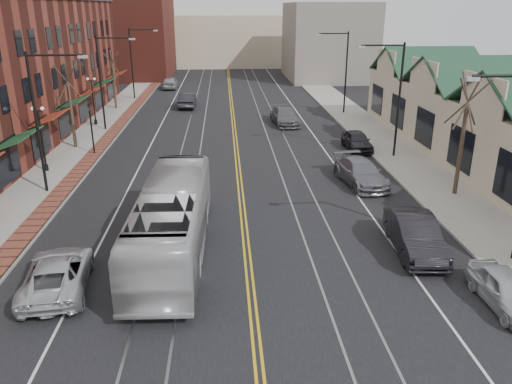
{
  "coord_description": "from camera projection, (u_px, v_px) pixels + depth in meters",
  "views": [
    {
      "loc": [
        -0.9,
        -12.55,
        10.41
      ],
      "look_at": [
        0.57,
        9.99,
        2.0
      ],
      "focal_mm": 35.0,
      "sensor_mm": 36.0,
      "label": 1
    }
  ],
  "objects": [
    {
      "name": "ground",
      "position": [
        259.0,
        365.0,
        15.42
      ],
      "size": [
        160.0,
        160.0,
        0.0
      ],
      "primitive_type": "plane",
      "color": "black",
      "rests_on": "ground"
    },
    {
      "name": "sidewalk_left",
      "position": [
        59.0,
        171.0,
        33.37
      ],
      "size": [
        4.0,
        120.0,
        0.15
      ],
      "primitive_type": "cube",
      "color": "gray",
      "rests_on": "ground"
    },
    {
      "name": "sidewalk_right",
      "position": [
        410.0,
        164.0,
        34.84
      ],
      "size": [
        4.0,
        120.0,
        0.15
      ],
      "primitive_type": "cube",
      "color": "gray",
      "rests_on": "ground"
    },
    {
      "name": "building_right",
      "position": [
        498.0,
        132.0,
        34.43
      ],
      "size": [
        8.0,
        36.0,
        4.6
      ],
      "primitive_type": "cube",
      "color": "#BCAF91",
      "rests_on": "ground"
    },
    {
      "name": "backdrop_left",
      "position": [
        125.0,
        30.0,
        77.47
      ],
      "size": [
        14.0,
        18.0,
        14.0
      ],
      "primitive_type": "cube",
      "color": "maroon",
      "rests_on": "ground"
    },
    {
      "name": "backdrop_mid",
      "position": [
        227.0,
        40.0,
        93.35
      ],
      "size": [
        22.0,
        14.0,
        9.0
      ],
      "primitive_type": "cube",
      "color": "#BCAF91",
      "rests_on": "ground"
    },
    {
      "name": "backdrop_right",
      "position": [
        328.0,
        41.0,
        75.21
      ],
      "size": [
        12.0,
        16.0,
        11.0
      ],
      "primitive_type": "cube",
      "color": "slate",
      "rests_on": "ground"
    },
    {
      "name": "streetlight_l_1",
      "position": [
        43.0,
        109.0,
        27.96
      ],
      "size": [
        3.33,
        0.25,
        8.0
      ],
      "color": "black",
      "rests_on": "sidewalk_left"
    },
    {
      "name": "streetlight_l_2",
      "position": [
        105.0,
        73.0,
        42.92
      ],
      "size": [
        3.33,
        0.25,
        8.0
      ],
      "color": "black",
      "rests_on": "sidewalk_left"
    },
    {
      "name": "streetlight_l_3",
      "position": [
        135.0,
        56.0,
        57.89
      ],
      "size": [
        3.33,
        0.25,
        8.0
      ],
      "color": "black",
      "rests_on": "sidewalk_left"
    },
    {
      "name": "streetlight_r_1",
      "position": [
        394.0,
        89.0,
        34.92
      ],
      "size": [
        3.33,
        0.25,
        8.0
      ],
      "color": "black",
      "rests_on": "sidewalk_right"
    },
    {
      "name": "streetlight_r_2",
      "position": [
        342.0,
        64.0,
        49.88
      ],
      "size": [
        3.33,
        0.25,
        8.0
      ],
      "color": "black",
      "rests_on": "sidewalk_right"
    },
    {
      "name": "lamppost_l_2",
      "position": [
        42.0,
        140.0,
        32.58
      ],
      "size": [
        0.84,
        0.28,
        4.27
      ],
      "color": "black",
      "rests_on": "sidewalk_left"
    },
    {
      "name": "lamppost_l_3",
      "position": [
        94.0,
        102.0,
        45.67
      ],
      "size": [
        0.84,
        0.28,
        4.27
      ],
      "color": "black",
      "rests_on": "sidewalk_left"
    },
    {
      "name": "tree_left_near",
      "position": [
        70.0,
        104.0,
        37.75
      ],
      "size": [
        1.78,
        1.37,
        6.48
      ],
      "color": "#382B21",
      "rests_on": "sidewalk_left"
    },
    {
      "name": "tree_left_far",
      "position": [
        113.0,
        78.0,
        52.8
      ],
      "size": [
        1.66,
        1.28,
        6.02
      ],
      "color": "#382B21",
      "rests_on": "sidewalk_left"
    },
    {
      "name": "tree_right_mid",
      "position": [
        463.0,
        133.0,
        27.97
      ],
      "size": [
        1.9,
        1.46,
        6.93
      ],
      "color": "#382B21",
      "rests_on": "sidewalk_right"
    },
    {
      "name": "traffic_signal",
      "position": [
        91.0,
        124.0,
        36.4
      ],
      "size": [
        0.18,
        0.15,
        3.8
      ],
      "color": "black",
      "rests_on": "sidewalk_left"
    },
    {
      "name": "transit_bus",
      "position": [
        172.0,
        220.0,
        21.92
      ],
      "size": [
        3.03,
        11.67,
        3.23
      ],
      "primitive_type": "imported",
      "rotation": [
        0.0,
        0.0,
        3.11
      ],
      "color": "silver",
      "rests_on": "ground"
    },
    {
      "name": "parked_suv",
      "position": [
        57.0,
        273.0,
        19.35
      ],
      "size": [
        2.94,
        5.28,
        1.4
      ],
      "primitive_type": "imported",
      "rotation": [
        0.0,
        0.0,
        3.27
      ],
      "color": "silver",
      "rests_on": "ground"
    },
    {
      "name": "parked_car_a",
      "position": [
        506.0,
        290.0,
        18.27
      ],
      "size": [
        1.61,
        3.91,
        1.32
      ],
      "primitive_type": "imported",
      "rotation": [
        0.0,
        0.0,
        0.01
      ],
      "color": "silver",
      "rests_on": "ground"
    },
    {
      "name": "parked_car_b",
      "position": [
        415.0,
        235.0,
        22.31
      ],
      "size": [
        2.15,
        5.18,
        1.67
      ],
      "primitive_type": "imported",
      "rotation": [
        0.0,
        0.0,
        -0.08
      ],
      "color": "black",
      "rests_on": "ground"
    },
    {
      "name": "parked_car_c",
      "position": [
        361.0,
        172.0,
        30.93
      ],
      "size": [
        2.84,
        5.48,
        1.52
      ],
      "primitive_type": "imported",
      "rotation": [
        0.0,
        0.0,
        0.14
      ],
      "color": "slate",
      "rests_on": "ground"
    },
    {
      "name": "parked_car_d",
      "position": [
        357.0,
        141.0,
        38.4
      ],
      "size": [
        1.83,
        4.33,
        1.46
      ],
      "primitive_type": "imported",
      "rotation": [
        0.0,
        0.0,
        0.02
      ],
      "color": "black",
      "rests_on": "ground"
    },
    {
      "name": "distant_car_left",
      "position": [
        187.0,
        100.0,
        54.58
      ],
      "size": [
        1.76,
        4.82,
        1.58
      ],
      "primitive_type": "imported",
      "rotation": [
        0.0,
        0.0,
        3.12
      ],
      "color": "#222227",
      "rests_on": "ground"
    },
    {
      "name": "distant_car_right",
      "position": [
        285.0,
        116.0,
        46.74
      ],
      "size": [
        2.61,
        5.53,
        1.56
      ],
      "primitive_type": "imported",
      "rotation": [
        0.0,
        0.0,
        0.08
      ],
      "color": "slate",
      "rests_on": "ground"
    },
    {
      "name": "distant_car_far",
      "position": [
        170.0,
        83.0,
        67.2
      ],
      "size": [
        2.0,
        4.83,
        1.63
      ],
      "primitive_type": "imported",
      "rotation": [
        0.0,
        0.0,
        3.13
      ],
      "color": "#999AA0",
      "rests_on": "ground"
    }
  ]
}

